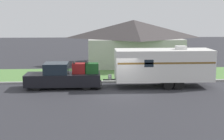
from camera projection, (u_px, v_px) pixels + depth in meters
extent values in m
plane|color=#2D2D33|center=(121.00, 93.00, 23.03)|extent=(120.00, 120.00, 0.00)
cube|color=#999993|center=(117.00, 82.00, 26.70)|extent=(80.00, 0.30, 0.14)
cube|color=#568442|center=(115.00, 74.00, 30.30)|extent=(80.00, 7.00, 0.03)
cube|color=#B2B2A8|center=(133.00, 51.00, 36.29)|extent=(10.32, 7.68, 3.12)
pyramid|color=#3D3838|center=(134.00, 29.00, 35.84)|extent=(11.14, 8.30, 2.03)
cube|color=#4C3828|center=(138.00, 60.00, 32.63)|extent=(1.00, 0.06, 2.10)
cylinder|color=black|center=(36.00, 86.00, 23.66)|extent=(0.81, 0.28, 0.81)
cylinder|color=black|center=(40.00, 81.00, 25.28)|extent=(0.81, 0.28, 0.81)
cylinder|color=black|center=(87.00, 85.00, 23.89)|extent=(0.81, 0.28, 0.81)
cylinder|color=black|center=(87.00, 80.00, 25.50)|extent=(0.81, 0.28, 0.81)
cube|color=black|center=(48.00, 79.00, 24.47)|extent=(3.54, 2.00, 0.94)
cube|color=#19232D|center=(56.00, 68.00, 24.35)|extent=(1.84, 1.84, 0.84)
cube|color=black|center=(86.00, 79.00, 24.64)|extent=(2.29, 2.00, 0.94)
cube|color=#333333|center=(101.00, 83.00, 24.77)|extent=(0.12, 1.80, 0.20)
cube|color=maroon|center=(79.00, 68.00, 24.46)|extent=(1.05, 0.84, 0.80)
cube|color=black|center=(75.00, 62.00, 24.36)|extent=(0.10, 0.92, 0.08)
cube|color=#194C1E|center=(92.00, 68.00, 24.52)|extent=(1.05, 0.84, 0.80)
cube|color=black|center=(87.00, 62.00, 24.41)|extent=(0.10, 0.92, 0.08)
cylinder|color=black|center=(168.00, 85.00, 23.98)|extent=(0.78, 0.22, 0.78)
cylinder|color=black|center=(162.00, 79.00, 26.14)|extent=(0.78, 0.22, 0.78)
cylinder|color=black|center=(179.00, 85.00, 24.03)|extent=(0.78, 0.22, 0.78)
cylinder|color=black|center=(172.00, 79.00, 26.19)|extent=(0.78, 0.22, 0.78)
cube|color=silver|center=(163.00, 65.00, 24.81)|extent=(7.67, 2.49, 2.43)
cube|color=brown|center=(167.00, 63.00, 23.53)|extent=(7.51, 0.01, 0.14)
cube|color=#383838|center=(109.00, 80.00, 24.76)|extent=(0.97, 0.12, 0.10)
cylinder|color=silver|center=(110.00, 77.00, 24.72)|extent=(0.28, 0.28, 0.36)
cube|color=silver|center=(181.00, 48.00, 24.65)|extent=(0.80, 0.68, 0.28)
cube|color=#19232D|center=(149.00, 63.00, 23.45)|extent=(0.70, 0.01, 0.56)
cylinder|color=brown|center=(144.00, 74.00, 27.45)|extent=(0.09, 0.09, 1.18)
cube|color=black|center=(144.00, 66.00, 27.33)|extent=(0.48, 0.20, 0.22)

